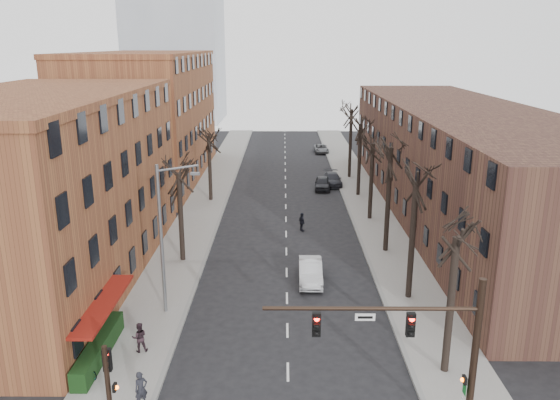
{
  "coord_description": "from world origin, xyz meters",
  "views": [
    {
      "loc": [
        -0.24,
        -19.2,
        15.39
      ],
      "look_at": [
        -0.49,
        20.43,
        4.0
      ],
      "focal_mm": 35.0,
      "sensor_mm": 36.0,
      "label": 1
    }
  ],
  "objects_px": {
    "parked_car_mid": "(332,179)",
    "bicycle": "(86,369)",
    "parked_car_near": "(322,183)",
    "pedestrian_a": "(141,389)",
    "silver_sedan": "(310,271)"
  },
  "relations": [
    {
      "from": "parked_car_mid",
      "to": "bicycle",
      "type": "height_order",
      "value": "parked_car_mid"
    },
    {
      "from": "parked_car_near",
      "to": "pedestrian_a",
      "type": "bearing_deg",
      "value": -101.82
    },
    {
      "from": "parked_car_mid",
      "to": "bicycle",
      "type": "relative_size",
      "value": 3.05
    },
    {
      "from": "parked_car_mid",
      "to": "bicycle",
      "type": "bearing_deg",
      "value": -112.94
    },
    {
      "from": "silver_sedan",
      "to": "parked_car_mid",
      "type": "xyz_separation_m",
      "value": [
        3.72,
        25.99,
        -0.05
      ]
    },
    {
      "from": "parked_car_near",
      "to": "bicycle",
      "type": "height_order",
      "value": "parked_car_near"
    },
    {
      "from": "silver_sedan",
      "to": "pedestrian_a",
      "type": "relative_size",
      "value": 2.7
    },
    {
      "from": "parked_car_near",
      "to": "pedestrian_a",
      "type": "relative_size",
      "value": 2.5
    },
    {
      "from": "parked_car_near",
      "to": "parked_car_mid",
      "type": "xyz_separation_m",
      "value": [
        1.26,
        1.86,
        -0.02
      ]
    },
    {
      "from": "pedestrian_a",
      "to": "bicycle",
      "type": "distance_m",
      "value": 3.87
    },
    {
      "from": "parked_car_mid",
      "to": "pedestrian_a",
      "type": "bearing_deg",
      "value": -107.67
    },
    {
      "from": "parked_car_near",
      "to": "pedestrian_a",
      "type": "distance_m",
      "value": 38.88
    },
    {
      "from": "pedestrian_a",
      "to": "parked_car_near",
      "type": "bearing_deg",
      "value": 35.45
    },
    {
      "from": "parked_car_near",
      "to": "parked_car_mid",
      "type": "distance_m",
      "value": 2.25
    },
    {
      "from": "silver_sedan",
      "to": "parked_car_near",
      "type": "relative_size",
      "value": 1.08
    }
  ]
}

